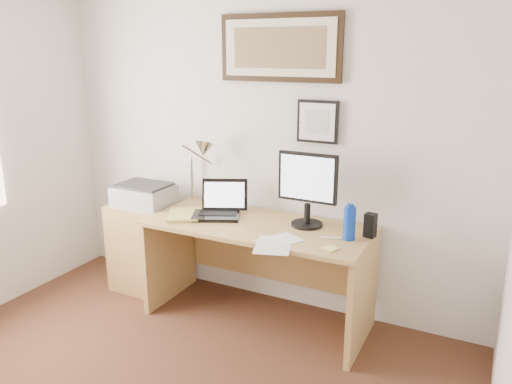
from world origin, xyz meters
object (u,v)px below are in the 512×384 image
Objects in this scene: side_cabinet at (145,246)px; laptop at (219,208)px; printer at (144,195)px; desk at (263,251)px; water_bottle at (349,223)px; book at (168,215)px; lcd_monitor at (307,186)px.

side_cabinet is 1.73× the size of laptop.
side_cabinet is at bearing 164.57° from printer.
laptop is at bearing -0.22° from printer.
side_cabinet is at bearing 179.07° from laptop.
printer is (-0.70, 0.00, 0.01)m from laptop.
laptop is at bearing -172.02° from desk.
water_bottle is 0.53× the size of laptop.
laptop is (0.73, -0.01, 0.44)m from side_cabinet.
water_bottle is 0.75m from desk.
laptop is 0.96× the size of printer.
book reaches higher than side_cabinet.
printer is at bearing 179.78° from laptop.
water_bottle is (1.73, -0.05, 0.50)m from side_cabinet.
lcd_monitor reaches higher than desk.
printer reaches higher than side_cabinet.
laptop is (-1.00, 0.04, -0.05)m from water_bottle.
desk is at bearing 172.44° from water_bottle.
book is 0.74m from desk.
side_cabinet is 0.45m from printer.
laptop is at bearing 30.65° from book.
water_bottle is 0.14× the size of desk.
water_bottle is 0.72× the size of book.
printer is (-1.36, -0.07, -0.22)m from lcd_monitor.
laptop is 0.81× the size of lcd_monitor.
printer is at bearing 178.53° from water_bottle.
lcd_monitor is 1.38m from printer.
water_bottle is at bearing -7.56° from desk.
lcd_monitor reaches higher than printer.
printer is (0.03, -0.01, 0.45)m from side_cabinet.
book is 1.06m from lcd_monitor.
printer is at bearing -177.54° from desk.
water_bottle is 0.40m from lcd_monitor.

